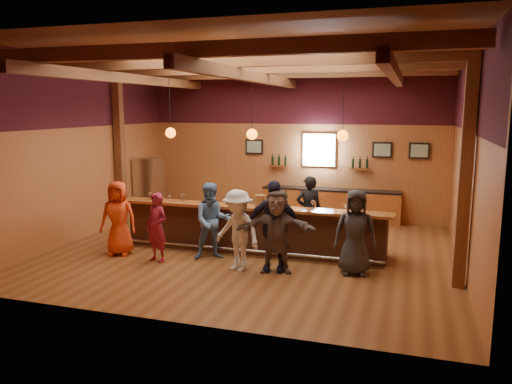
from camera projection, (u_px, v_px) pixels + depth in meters
The scene contains 27 objects.
room at pixel (253, 111), 11.02m from camera, with size 9.04×9.00×4.52m.
bar_counter at pixel (255, 228), 11.56m from camera, with size 6.30×1.07×1.11m.
back_bar_cabinet at pixel (330, 205), 14.57m from camera, with size 4.00×0.52×0.95m.
window at pixel (319, 150), 14.64m from camera, with size 0.95×0.09×0.95m.
framed_pictures at pixel (349, 149), 14.36m from camera, with size 5.35×0.05×0.45m.
wine_shelves at pixel (318, 165), 14.65m from camera, with size 3.00×0.18×0.30m.
pendant_lights at pixel (252, 134), 11.05m from camera, with size 4.24×0.24×1.37m.
stainless_fridge at pixel (149, 188), 15.01m from camera, with size 0.70×0.70×1.80m, color silver.
customer_orange at pixel (118, 218), 11.17m from camera, with size 0.82×0.53×1.68m, color red.
customer_redvest at pixel (157, 227), 10.67m from camera, with size 0.55×0.36×1.50m, color maroon.
customer_denim at pixel (212, 221), 10.87m from camera, with size 0.82×0.64×1.69m, color #547AA8.
customer_white at pixel (238, 230), 10.08m from camera, with size 1.08×0.62×1.67m, color silver.
customer_navy at pixel (273, 226), 10.03m from camera, with size 1.09×0.45×1.86m, color #181931.
customer_brown at pixel (276, 231), 9.97m from camera, with size 1.59×0.51×1.71m, color #5C4E4A.
customer_dark at pixel (355, 232), 9.85m from camera, with size 0.84×0.54×1.71m, color #28282A.
bartender at pixel (309, 211), 11.93m from camera, with size 0.62×0.40×1.69m, color black.
ice_bucket at pixel (260, 201), 11.10m from camera, with size 0.23×0.23×0.26m, color brown.
bottle_a at pixel (277, 200), 11.08m from camera, with size 0.08×0.08×0.37m.
bottle_b at pixel (286, 200), 11.04m from camera, with size 0.08×0.08×0.37m.
glass_a at pixel (150, 194), 11.91m from camera, with size 0.08×0.08×0.18m.
glass_b at pixel (170, 197), 11.63m from camera, with size 0.07×0.07×0.16m.
glass_c at pixel (183, 196), 11.72m from camera, with size 0.08×0.08×0.18m.
glass_d at pixel (214, 198), 11.38m from camera, with size 0.09×0.09×0.19m.
glass_e at pixel (229, 198), 11.37m from camera, with size 0.08×0.08×0.18m.
glass_f at pixel (286, 203), 10.83m from camera, with size 0.07×0.07×0.16m.
glass_g at pixel (313, 203), 10.78m from camera, with size 0.09×0.09×0.20m.
glass_h at pixel (345, 206), 10.46m from camera, with size 0.08×0.08×0.19m.
Camera 1 is at (3.41, -10.57, 3.29)m, focal length 35.00 mm.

